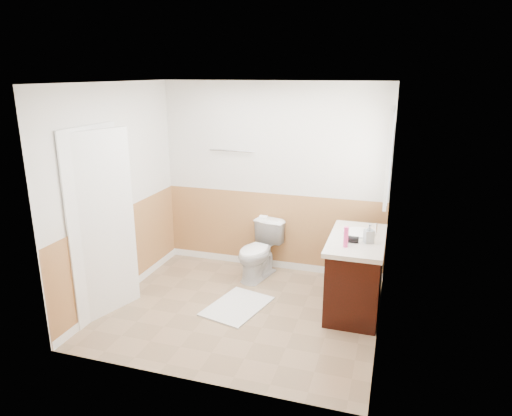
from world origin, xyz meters
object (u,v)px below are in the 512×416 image
(lotion_bottle, at_px, (346,237))
(soap_dispenser, at_px, (369,233))
(toilet, at_px, (259,251))
(vanity_cabinet, at_px, (355,275))
(bath_mat, at_px, (237,306))

(lotion_bottle, bearing_deg, soap_dispenser, 42.82)
(toilet, bearing_deg, soap_dispenser, -8.54)
(vanity_cabinet, bearing_deg, soap_dispenser, -43.49)
(toilet, bearing_deg, vanity_cabinet, -6.02)
(toilet, height_order, lotion_bottle, lotion_bottle)
(vanity_cabinet, relative_size, lotion_bottle, 5.00)
(bath_mat, bearing_deg, toilet, 90.00)
(vanity_cabinet, xyz_separation_m, soap_dispenser, (0.12, -0.11, 0.56))
(lotion_bottle, bearing_deg, vanity_cabinet, 72.53)
(bath_mat, distance_m, vanity_cabinet, 1.39)
(vanity_cabinet, bearing_deg, bath_mat, -162.92)
(bath_mat, xyz_separation_m, lotion_bottle, (1.18, 0.08, 0.95))
(soap_dispenser, bearing_deg, vanity_cabinet, 136.51)
(lotion_bottle, bearing_deg, bath_mat, -176.34)
(bath_mat, distance_m, soap_dispenser, 1.71)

